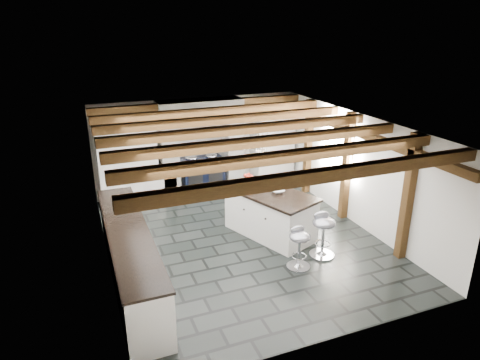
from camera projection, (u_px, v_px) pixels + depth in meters
name	position (u px, v px, depth m)	size (l,w,h in m)	color
ground	(243.00, 240.00, 8.32)	(6.00, 6.00, 0.00)	black
room_shell	(191.00, 170.00, 8.98)	(6.00, 6.03, 6.00)	white
range_cooker	(202.00, 175.00, 10.49)	(1.00, 0.63, 0.99)	black
kitchen_island	(270.00, 213.00, 8.42)	(1.54, 2.02, 1.19)	white
bar_stool_near	(323.00, 229.00, 7.60)	(0.49, 0.49, 0.84)	silver
bar_stool_far	(299.00, 243.00, 7.25)	(0.41, 0.41, 0.76)	silver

